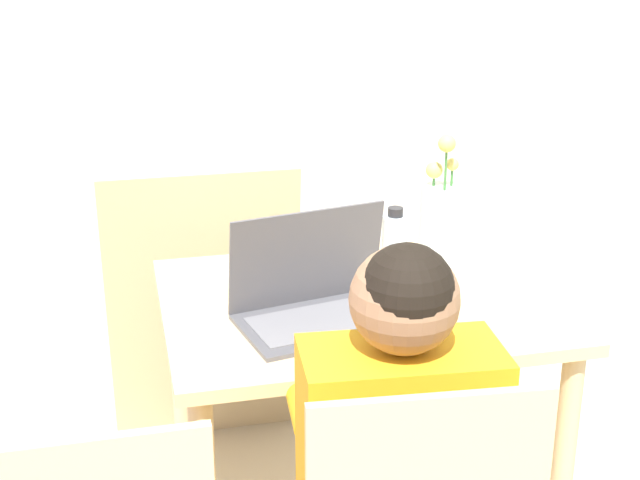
{
  "coord_description": "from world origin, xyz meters",
  "views": [
    {
      "loc": [
        -0.32,
        -0.35,
        1.57
      ],
      "look_at": [
        0.1,
        1.43,
        0.9
      ],
      "focal_mm": 50.0,
      "sensor_mm": 36.0,
      "label": 1
    }
  ],
  "objects": [
    {
      "name": "water_bottle",
      "position": [
        0.3,
        1.53,
        0.82
      ],
      "size": [
        0.06,
        0.06,
        0.21
      ],
      "color": "silver",
      "rests_on": "dining_table"
    },
    {
      "name": "dining_table",
      "position": [
        0.2,
        1.5,
        0.61
      ],
      "size": [
        0.91,
        0.71,
        0.72
      ],
      "color": "#D6B784",
      "rests_on": "ground_plane"
    },
    {
      "name": "flower_vase",
      "position": [
        0.45,
        1.62,
        0.84
      ],
      "size": [
        0.11,
        0.11,
        0.36
      ],
      "color": "silver",
      "rests_on": "dining_table"
    },
    {
      "name": "cardboard_panel",
      "position": [
        -0.1,
        2.1,
        0.45
      ],
      "size": [
        0.57,
        0.14,
        0.9
      ],
      "color": "tan",
      "rests_on": "ground_plane"
    },
    {
      "name": "wall_back",
      "position": [
        0.0,
        2.23,
        1.25
      ],
      "size": [
        6.4,
        0.05,
        2.5
      ],
      "color": "white",
      "rests_on": "ground_plane"
    },
    {
      "name": "laptop",
      "position": [
        0.09,
        1.42,
        0.77
      ],
      "size": [
        0.41,
        0.3,
        0.24
      ],
      "rotation": [
        0.0,
        0.0,
        0.2
      ],
      "color": "#4C4C51",
      "rests_on": "dining_table"
    },
    {
      "name": "person_seated",
      "position": [
        0.12,
        0.96,
        0.67
      ],
      "size": [
        0.38,
        0.45,
        1.08
      ],
      "rotation": [
        0.0,
        0.0,
        3.06
      ],
      "color": "orange",
      "rests_on": "ground_plane"
    }
  ]
}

